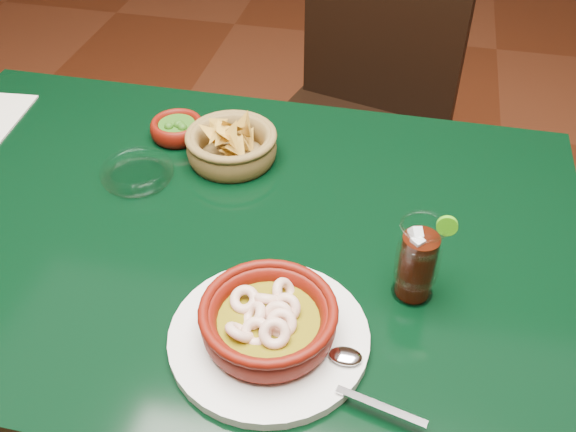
% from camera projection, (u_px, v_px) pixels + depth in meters
% --- Properties ---
extents(dining_table, '(1.20, 0.80, 0.75)m').
position_uv_depth(dining_table, '(211.00, 267.00, 1.10)').
color(dining_table, black).
rests_on(dining_table, ground).
extents(dining_chair, '(0.55, 0.55, 0.98)m').
position_uv_depth(dining_chair, '(358.00, 117.00, 1.67)').
color(dining_chair, black).
rests_on(dining_chair, ground).
extents(shrimp_plate, '(0.35, 0.27, 0.08)m').
position_uv_depth(shrimp_plate, '(269.00, 325.00, 0.84)').
color(shrimp_plate, silver).
rests_on(shrimp_plate, dining_table).
extents(chip_basket, '(0.20, 0.20, 0.11)m').
position_uv_depth(chip_basket, '(232.00, 146.00, 1.15)').
color(chip_basket, olive).
rests_on(chip_basket, dining_table).
extents(guacamole_ramekin, '(0.12, 0.12, 0.04)m').
position_uv_depth(guacamole_ramekin, '(177.00, 128.00, 1.21)').
color(guacamole_ramekin, '#4E0B04').
rests_on(guacamole_ramekin, dining_table).
extents(cola_drink, '(0.13, 0.13, 0.15)m').
position_uv_depth(cola_drink, '(418.00, 261.00, 0.88)').
color(cola_drink, white).
rests_on(cola_drink, dining_table).
extents(glass_ashtray, '(0.14, 0.14, 0.03)m').
position_uv_depth(glass_ashtray, '(137.00, 173.00, 1.11)').
color(glass_ashtray, white).
rests_on(glass_ashtray, dining_table).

